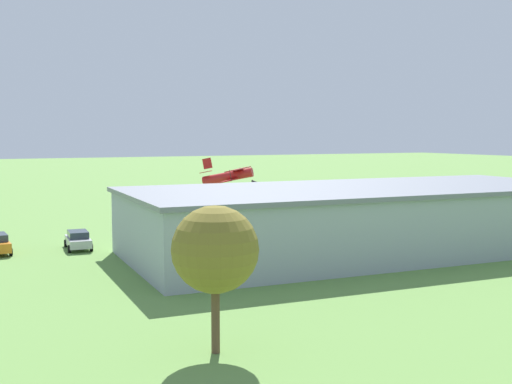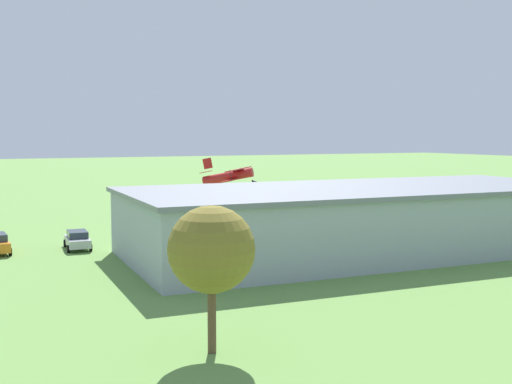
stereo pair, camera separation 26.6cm
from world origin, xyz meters
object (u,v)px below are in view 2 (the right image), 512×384
car_silver (77,240)px  hangar (364,219)px  person_walking_on_apron (166,223)px  biplane (230,176)px  tree_behind_hangar_right (211,250)px  person_beside_truck (371,212)px  person_at_fence_line (394,210)px

car_silver → hangar: bearing=152.0°
person_walking_on_apron → biplane: bearing=-136.3°
person_walking_on_apron → tree_behind_hangar_right: 36.59m
car_silver → person_walking_on_apron: 11.56m
person_beside_truck → tree_behind_hangar_right: tree_behind_hangar_right is taller
biplane → person_walking_on_apron: biplane is taller
person_walking_on_apron → car_silver: bearing=32.2°
tree_behind_hangar_right → person_walking_on_apron: bearing=-104.6°
hangar → car_silver: bearing=-28.0°
biplane → person_walking_on_apron: 17.16m
car_silver → person_at_fence_line: 38.22m
car_silver → person_beside_truck: 34.62m
hangar → person_beside_truck: size_ratio=24.53×
tree_behind_hangar_right → hangar: bearing=-139.5°
car_silver → tree_behind_hangar_right: (-0.59, 29.06, 3.82)m
biplane → car_silver: (21.89, 17.74, -3.73)m
car_silver → person_beside_truck: person_beside_truck is taller
hangar → biplane: 29.15m
car_silver → person_walking_on_apron: bearing=-147.8°
person_at_fence_line → person_beside_truck: person_beside_truck is taller
biplane → tree_behind_hangar_right: (21.30, 46.80, 0.09)m
hangar → car_silver: 24.23m
biplane → person_walking_on_apron: (12.11, 11.59, -3.68)m
tree_behind_hangar_right → person_beside_truck: bearing=-134.4°
hangar → person_at_fence_line: 23.74m
person_beside_truck → biplane: bearing=-45.3°
biplane → car_silver: biplane is taller
person_beside_truck → person_walking_on_apron: bearing=-2.0°
car_silver → person_beside_truck: size_ratio=2.72×
car_silver → person_beside_truck: (-34.21, -5.31, -0.00)m
car_silver → tree_behind_hangar_right: bearing=91.2°
car_silver → biplane: bearing=-141.0°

